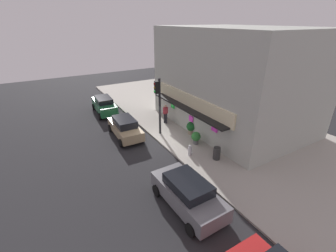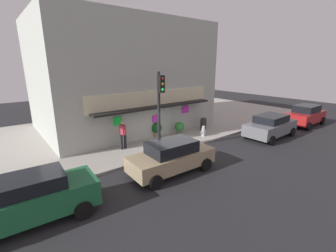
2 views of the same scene
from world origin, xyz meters
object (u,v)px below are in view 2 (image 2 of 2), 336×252
at_px(traffic_light, 160,101).
at_px(fire_hydrant, 203,131).
at_px(parked_car_green, 27,200).
at_px(parked_car_tan, 172,157).
at_px(trash_can, 203,124).
at_px(parked_car_red, 306,115).
at_px(pedestrian, 123,134).
at_px(potted_plant_by_window, 157,129).
at_px(parked_car_grey, 270,126).
at_px(potted_plant_by_doorway, 180,127).

height_order(traffic_light, fire_hydrant, traffic_light).
relative_size(parked_car_green, parked_car_tan, 1.04).
relative_size(trash_can, parked_car_red, 0.21).
height_order(fire_hydrant, trash_can, trash_can).
bearing_deg(pedestrian, potted_plant_by_window, 13.17).
height_order(potted_plant_by_window, parked_car_grey, parked_car_grey).
distance_m(fire_hydrant, parked_car_grey, 4.83).
relative_size(potted_plant_by_window, parked_car_red, 0.25).
bearing_deg(parked_car_red, parked_car_grey, 178.83).
height_order(trash_can, potted_plant_by_window, potted_plant_by_window).
bearing_deg(trash_can, fire_hydrant, -136.40).
relative_size(potted_plant_by_doorway, potted_plant_by_window, 0.93).
relative_size(parked_car_red, parked_car_grey, 0.94).
relative_size(traffic_light, fire_hydrant, 5.91).
relative_size(potted_plant_by_doorway, parked_car_green, 0.22).
height_order(potted_plant_by_window, parked_car_tan, parked_car_tan).
bearing_deg(potted_plant_by_doorway, fire_hydrant, -49.91).
bearing_deg(potted_plant_by_window, fire_hydrant, -36.37).
distance_m(pedestrian, parked_car_green, 6.86).
relative_size(pedestrian, parked_car_grey, 0.40).
height_order(potted_plant_by_window, parked_car_green, parked_car_green).
xyz_separation_m(potted_plant_by_doorway, parked_car_green, (-10.15, -4.03, 0.19)).
distance_m(parked_car_tan, parked_car_grey, 9.06).
distance_m(potted_plant_by_doorway, parked_car_grey, 6.53).
xyz_separation_m(traffic_light, fire_hydrant, (4.05, 0.28, -2.61)).
relative_size(traffic_light, parked_car_grey, 1.04).
height_order(fire_hydrant, parked_car_grey, parked_car_grey).
xyz_separation_m(traffic_light, parked_car_green, (-7.22, -2.42, -2.24)).
xyz_separation_m(pedestrian, parked_car_grey, (9.55, -4.18, -0.24)).
distance_m(parked_car_green, parked_car_tan, 6.08).
distance_m(fire_hydrant, trash_can, 1.83).
height_order(fire_hydrant, potted_plant_by_window, potted_plant_by_window).
distance_m(traffic_light, trash_can, 6.14).
height_order(potted_plant_by_window, parked_car_red, parked_car_red).
bearing_deg(pedestrian, parked_car_green, -144.46).
height_order(traffic_light, parked_car_tan, traffic_light).
bearing_deg(parked_car_tan, potted_plant_by_window, 62.36).
height_order(pedestrian, parked_car_tan, pedestrian).
xyz_separation_m(potted_plant_by_window, parked_car_red, (12.21, -4.99, 0.18)).
xyz_separation_m(traffic_light, trash_can, (5.38, 1.54, -2.54)).
bearing_deg(potted_plant_by_window, parked_car_green, -151.33).
xyz_separation_m(traffic_light, potted_plant_by_doorway, (2.93, 1.61, -2.43)).
distance_m(potted_plant_by_window, parked_car_green, 9.77).
relative_size(fire_hydrant, potted_plant_by_doorway, 0.81).
bearing_deg(fire_hydrant, trash_can, 43.60).
height_order(pedestrian, potted_plant_by_doorway, pedestrian).
xyz_separation_m(fire_hydrant, parked_car_tan, (-5.20, -2.77, 0.32)).
relative_size(pedestrian, parked_car_green, 0.39).
bearing_deg(parked_car_tan, pedestrian, 96.95).
distance_m(traffic_light, parked_car_tan, 3.57).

